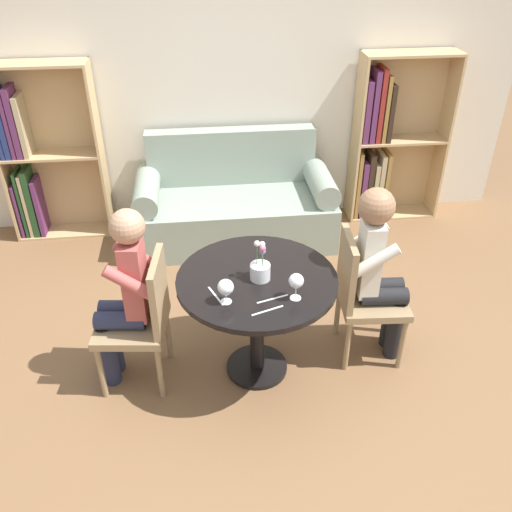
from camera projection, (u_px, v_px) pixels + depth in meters
name	position (u px, v px, depth m)	size (l,w,h in m)	color
ground_plane	(257.00, 368.00, 3.59)	(16.00, 16.00, 0.00)	brown
back_wall	(228.00, 75.00, 4.65)	(5.20, 0.05, 2.70)	silver
round_table	(257.00, 297.00, 3.27)	(0.96, 0.96, 0.74)	black
couch	(235.00, 205.00, 4.87)	(1.73, 0.80, 0.92)	gray
bookshelf_left	(39.00, 156.00, 4.69)	(0.85, 0.28, 1.54)	tan
bookshelf_right	(385.00, 145.00, 5.00)	(0.85, 0.28, 1.54)	tan
chair_left	(142.00, 316.00, 3.27)	(0.47, 0.47, 0.90)	#937A56
chair_right	(363.00, 292.00, 3.48)	(0.45, 0.45, 0.90)	#937A56
person_left	(124.00, 295.00, 3.20)	(0.44, 0.37, 1.22)	#282D47
person_right	(379.00, 269.00, 3.38)	(0.43, 0.36, 1.23)	black
wine_glass_left	(226.00, 288.00, 2.94)	(0.09, 0.09, 0.15)	white
wine_glass_right	(296.00, 281.00, 2.96)	(0.08, 0.08, 0.16)	white
flower_vase	(260.00, 269.00, 3.15)	(0.12, 0.12, 0.25)	silver
knife_left_setting	(267.00, 311.00, 2.93)	(0.18, 0.07, 0.00)	silver
fork_left_setting	(273.00, 299.00, 3.02)	(0.19, 0.07, 0.00)	silver
knife_right_setting	(216.00, 296.00, 3.04)	(0.08, 0.18, 0.00)	silver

